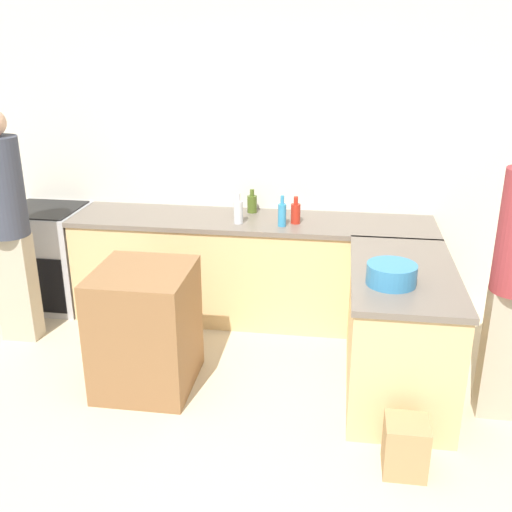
% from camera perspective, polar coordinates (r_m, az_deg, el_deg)
% --- Properties ---
extents(ground_plane, '(14.00, 14.00, 0.00)m').
position_cam_1_polar(ground_plane, '(3.66, -5.45, -19.46)').
color(ground_plane, beige).
extents(wall_back, '(8.00, 0.06, 2.70)m').
position_cam_1_polar(wall_back, '(5.21, 0.14, 9.55)').
color(wall_back, silver).
rests_on(wall_back, ground_plane).
extents(counter_back, '(3.02, 0.68, 0.89)m').
position_cam_1_polar(counter_back, '(5.13, -0.43, -1.18)').
color(counter_back, '#D6B27A').
rests_on(counter_back, ground_plane).
extents(counter_peninsula, '(0.69, 1.34, 0.89)m').
position_cam_1_polar(counter_peninsula, '(4.21, 13.44, -6.91)').
color(counter_peninsula, '#D6B27A').
rests_on(counter_peninsula, ground_plane).
extents(range_oven, '(0.64, 0.65, 0.90)m').
position_cam_1_polar(range_oven, '(5.69, -19.05, -0.09)').
color(range_oven, '#ADADB2').
rests_on(range_oven, ground_plane).
extents(island_table, '(0.64, 0.68, 0.87)m').
position_cam_1_polar(island_table, '(4.22, -10.46, -6.81)').
color(island_table, brown).
rests_on(island_table, ground_plane).
extents(mixing_bowl, '(0.31, 0.31, 0.13)m').
position_cam_1_polar(mixing_bowl, '(3.77, 12.78, -1.70)').
color(mixing_bowl, teal).
rests_on(mixing_bowl, counter_peninsula).
extents(vinegar_bottle_clear, '(0.07, 0.07, 0.25)m').
position_cam_1_polar(vinegar_bottle_clear, '(4.84, -1.69, 4.28)').
color(vinegar_bottle_clear, silver).
rests_on(vinegar_bottle_clear, counter_back).
extents(olive_oil_bottle, '(0.08, 0.08, 0.20)m').
position_cam_1_polar(olive_oil_bottle, '(5.14, -0.38, 5.04)').
color(olive_oil_bottle, '#475B1E').
rests_on(olive_oil_bottle, counter_back).
extents(hot_sauce_bottle, '(0.08, 0.08, 0.22)m').
position_cam_1_polar(hot_sauce_bottle, '(4.85, 3.79, 4.13)').
color(hot_sauce_bottle, red).
rests_on(hot_sauce_bottle, counter_back).
extents(dish_soap_bottle, '(0.07, 0.07, 0.25)m').
position_cam_1_polar(dish_soap_bottle, '(4.77, 2.50, 4.01)').
color(dish_soap_bottle, '#338CBF').
rests_on(dish_soap_bottle, counter_back).
extents(person_by_range, '(0.32, 0.32, 1.83)m').
position_cam_1_polar(person_by_range, '(4.95, -22.65, 3.24)').
color(person_by_range, '#ADA38E').
rests_on(person_by_range, ground_plane).
extents(paper_bag, '(0.24, 0.24, 0.32)m').
position_cam_1_polar(paper_bag, '(3.64, 14.04, -17.18)').
color(paper_bag, '#A88456').
rests_on(paper_bag, ground_plane).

